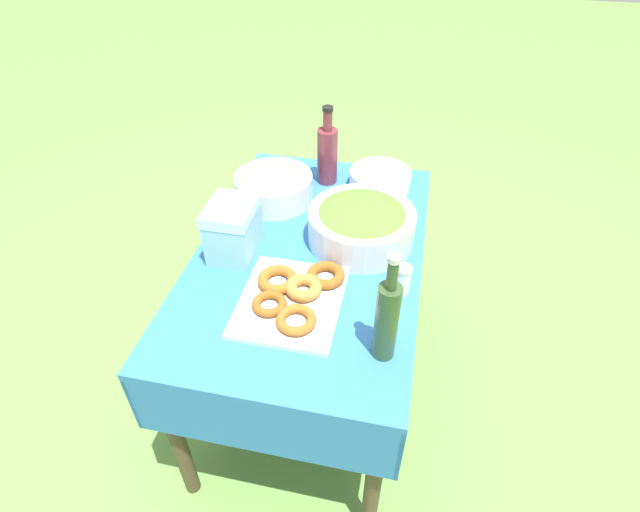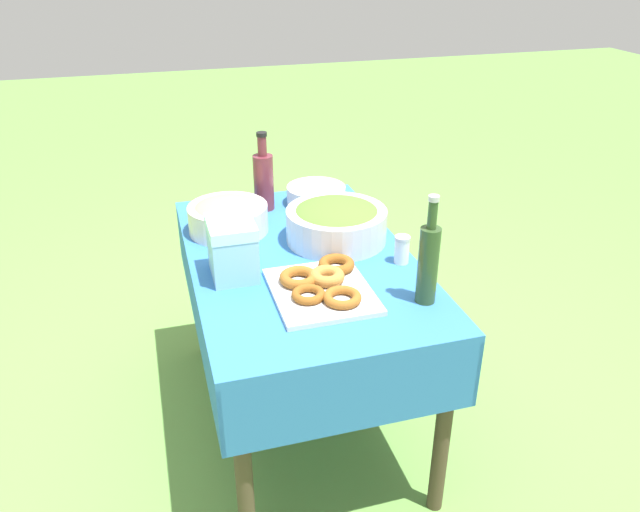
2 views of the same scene
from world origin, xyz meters
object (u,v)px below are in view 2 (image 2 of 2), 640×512
(wine_bottle, at_px, (264,179))
(plate_stack, at_px, (316,195))
(pasta_bowl, at_px, (228,215))
(cooler_box, at_px, (232,249))
(olive_oil_bottle, at_px, (428,261))
(donut_platter, at_px, (322,285))
(salad_bowl, at_px, (336,222))

(wine_bottle, bearing_deg, plate_stack, -92.15)
(pasta_bowl, xyz_separation_m, cooler_box, (-0.33, 0.03, 0.03))
(plate_stack, bearing_deg, pasta_bowl, 113.13)
(plate_stack, height_order, olive_oil_bottle, olive_oil_bottle)
(pasta_bowl, distance_m, wine_bottle, 0.24)
(pasta_bowl, height_order, donut_platter, pasta_bowl)
(cooler_box, bearing_deg, wine_bottle, -22.03)
(salad_bowl, relative_size, olive_oil_bottle, 1.06)
(salad_bowl, xyz_separation_m, wine_bottle, (0.35, 0.18, 0.05))
(donut_platter, relative_size, plate_stack, 1.52)
(plate_stack, distance_m, cooler_box, 0.64)
(donut_platter, xyz_separation_m, cooler_box, (0.17, 0.24, 0.07))
(salad_bowl, bearing_deg, plate_stack, -3.88)
(plate_stack, bearing_deg, salad_bowl, 176.12)
(plate_stack, distance_m, olive_oil_bottle, 0.82)
(wine_bottle, bearing_deg, pasta_bowl, 135.16)
(cooler_box, bearing_deg, donut_platter, -126.03)
(donut_platter, height_order, wine_bottle, wine_bottle)
(salad_bowl, relative_size, wine_bottle, 1.15)
(olive_oil_bottle, bearing_deg, cooler_box, 58.76)
(salad_bowl, height_order, plate_stack, salad_bowl)
(salad_bowl, relative_size, pasta_bowl, 1.23)
(pasta_bowl, bearing_deg, cooler_box, 173.99)
(pasta_bowl, xyz_separation_m, wine_bottle, (0.17, -0.17, 0.06))
(salad_bowl, distance_m, wine_bottle, 0.40)
(donut_platter, bearing_deg, olive_oil_bottle, -116.64)
(donut_platter, bearing_deg, wine_bottle, 3.21)
(donut_platter, bearing_deg, pasta_bowl, 22.06)
(pasta_bowl, xyz_separation_m, plate_stack, (0.16, -0.38, -0.03))
(donut_platter, xyz_separation_m, olive_oil_bottle, (-0.14, -0.28, 0.11))
(donut_platter, distance_m, plate_stack, 0.69)
(wine_bottle, bearing_deg, cooler_box, 157.97)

